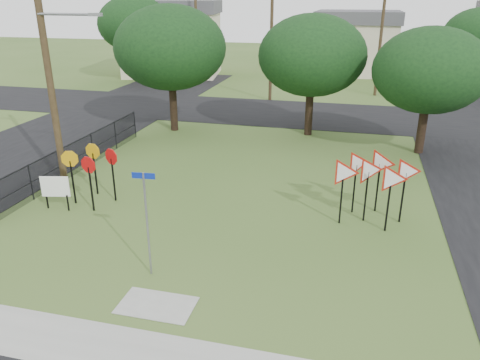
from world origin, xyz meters
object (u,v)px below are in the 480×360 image
object	(u,v)px
yield_sign_cluster	(374,173)
info_board	(55,188)
street_name_sign	(147,218)
stop_sign_cluster	(91,163)

from	to	relation	value
yield_sign_cluster	info_board	distance (m)	11.77
street_name_sign	info_board	bearing A→B (deg)	148.59
stop_sign_cluster	info_board	xyz separation A→B (m)	(-1.02, -0.99, -0.74)
stop_sign_cluster	yield_sign_cluster	size ratio (longest dim) A/B	0.69
yield_sign_cluster	street_name_sign	bearing A→B (deg)	-139.83
street_name_sign	yield_sign_cluster	xyz separation A→B (m)	(6.24, 5.27, 0.02)
stop_sign_cluster	street_name_sign	bearing A→B (deg)	-44.63
street_name_sign	yield_sign_cluster	bearing A→B (deg)	40.17
street_name_sign	stop_sign_cluster	bearing A→B (deg)	135.37
street_name_sign	yield_sign_cluster	distance (m)	8.17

